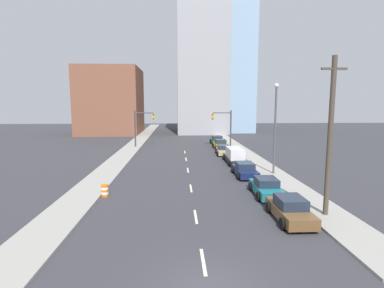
{
  "coord_description": "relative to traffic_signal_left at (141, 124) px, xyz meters",
  "views": [
    {
      "loc": [
        -1.17,
        -10.91,
        7.22
      ],
      "look_at": [
        0.71,
        26.3,
        2.2
      ],
      "focal_mm": 28.0,
      "sensor_mm": 36.0,
      "label": 1
    }
  ],
  "objects": [
    {
      "name": "lane_stripe_at_14m",
      "position": [
        7.18,
        -24.84,
        -3.89
      ],
      "size": [
        0.16,
        2.4,
        0.01
      ],
      "primitive_type": "cube",
      "color": "beige",
      "rests_on": "ground"
    },
    {
      "name": "sedan_green",
      "position": [
        13.2,
        3.29,
        -3.2
      ],
      "size": [
        2.29,
        4.68,
        1.51
      ],
      "rotation": [
        0.0,
        0.0,
        0.04
      ],
      "color": "#1E6033",
      "rests_on": "ground"
    },
    {
      "name": "sedan_yellow",
      "position": [
        12.99,
        -2.4,
        -3.2
      ],
      "size": [
        2.21,
        4.59,
        1.53
      ],
      "rotation": [
        0.0,
        0.0,
        0.03
      ],
      "color": "gold",
      "rests_on": "ground"
    },
    {
      "name": "street_lamp",
      "position": [
        15.89,
        -20.21,
        1.4
      ],
      "size": [
        0.44,
        0.44,
        9.22
      ],
      "color": "#4C4C51",
      "rests_on": "ground"
    },
    {
      "name": "traffic_signal_right",
      "position": [
        14.15,
        0.0,
        0.0
      ],
      "size": [
        3.36,
        0.35,
        6.13
      ],
      "color": "#38383D",
      "rests_on": "ground"
    },
    {
      "name": "traffic_signal_left",
      "position": [
        0.0,
        0.0,
        0.0
      ],
      "size": [
        3.36,
        0.35,
        6.13
      ],
      "color": "#38383D",
      "rests_on": "ground"
    },
    {
      "name": "sedan_navy",
      "position": [
        12.8,
        -20.73,
        -3.26
      ],
      "size": [
        2.15,
        4.65,
        1.39
      ],
      "rotation": [
        0.0,
        0.0,
        0.0
      ],
      "color": "#141E47",
      "rests_on": "ground"
    },
    {
      "name": "ground_plane",
      "position": [
        7.18,
        -38.92,
        -3.9
      ],
      "size": [
        200.0,
        200.0,
        0.0
      ],
      "primitive_type": "plane",
      "color": "#333338"
    },
    {
      "name": "building_office_center",
      "position": [
        12.21,
        28.37,
        11.53
      ],
      "size": [
        12.0,
        20.0,
        30.85
      ],
      "color": "#99999E",
      "rests_on": "ground"
    },
    {
      "name": "building_brick_left",
      "position": [
        -9.85,
        24.37,
        3.94
      ],
      "size": [
        14.0,
        16.0,
        15.68
      ],
      "color": "brown",
      "rests_on": "ground"
    },
    {
      "name": "traffic_barrel",
      "position": [
        0.32,
        -26.76,
        -3.42
      ],
      "size": [
        0.56,
        0.56,
        0.95
      ],
      "color": "orange",
      "rests_on": "ground"
    },
    {
      "name": "box_truck_black",
      "position": [
        13.06,
        -14.01,
        -3.01
      ],
      "size": [
        2.25,
        6.16,
        1.88
      ],
      "rotation": [
        0.0,
        0.0,
        0.0
      ],
      "color": "black",
      "rests_on": "ground"
    },
    {
      "name": "sidewalk_right",
      "position": [
        15.82,
        7.2,
        -3.83
      ],
      "size": [
        2.92,
        92.24,
        0.13
      ],
      "color": "gray",
      "rests_on": "ground"
    },
    {
      "name": "lane_stripe_at_2m",
      "position": [
        7.18,
        -36.92,
        -3.89
      ],
      "size": [
        0.16,
        2.4,
        0.01
      ],
      "primitive_type": "cube",
      "color": "beige",
      "rests_on": "ground"
    },
    {
      "name": "building_glass_right",
      "position": [
        18.88,
        32.37,
        15.75
      ],
      "size": [
        13.0,
        20.0,
        39.29
      ],
      "color": "#8CADC6",
      "rests_on": "ground"
    },
    {
      "name": "lane_stripe_at_21m",
      "position": [
        7.18,
        -17.76,
        -3.89
      ],
      "size": [
        0.16,
        2.4,
        0.01
      ],
      "primitive_type": "cube",
      "color": "beige",
      "rests_on": "ground"
    },
    {
      "name": "sidewalk_left",
      "position": [
        -1.46,
        7.2,
        -3.83
      ],
      "size": [
        2.92,
        92.24,
        0.13
      ],
      "color": "gray",
      "rests_on": "ground"
    },
    {
      "name": "sedan_teal",
      "position": [
        13.03,
        -27.19,
        -3.23
      ],
      "size": [
        2.2,
        4.56,
        1.43
      ],
      "rotation": [
        0.0,
        0.0,
        -0.03
      ],
      "color": "#196B75",
      "rests_on": "ground"
    },
    {
      "name": "sedan_brown",
      "position": [
        13.02,
        -32.26,
        -3.21
      ],
      "size": [
        2.12,
        4.44,
        1.49
      ],
      "rotation": [
        0.0,
        0.0,
        -0.0
      ],
      "color": "brown",
      "rests_on": "ground"
    },
    {
      "name": "utility_pole_right_near",
      "position": [
        15.56,
        -31.73,
        1.29
      ],
      "size": [
        1.6,
        0.32,
        10.13
      ],
      "color": "#473D33",
      "rests_on": "ground"
    },
    {
      "name": "lane_stripe_at_28m",
      "position": [
        7.18,
        -11.2,
        -3.89
      ],
      "size": [
        0.16,
        2.4,
        0.01
      ],
      "primitive_type": "cube",
      "color": "beige",
      "rests_on": "ground"
    },
    {
      "name": "sedan_tan",
      "position": [
        12.63,
        -7.98,
        -3.26
      ],
      "size": [
        2.24,
        4.37,
        1.37
      ],
      "rotation": [
        0.0,
        0.0,
        -0.04
      ],
      "color": "tan",
      "rests_on": "ground"
    },
    {
      "name": "lane_stripe_at_8m",
      "position": [
        7.18,
        -31.38,
        -3.89
      ],
      "size": [
        0.16,
        2.4,
        0.01
      ],
      "primitive_type": "cube",
      "color": "beige",
      "rests_on": "ground"
    },
    {
      "name": "lane_stripe_at_34m",
      "position": [
        7.18,
        -5.35,
        -3.89
      ],
      "size": [
        0.16,
        2.4,
        0.01
      ],
      "primitive_type": "cube",
      "color": "beige",
      "rests_on": "ground"
    }
  ]
}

